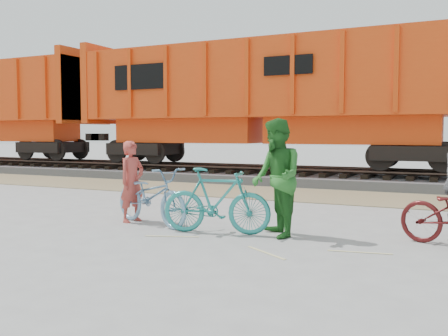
{
  "coord_description": "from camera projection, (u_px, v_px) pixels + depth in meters",
  "views": [
    {
      "loc": [
        3.24,
        -7.77,
        1.7
      ],
      "look_at": [
        -1.14,
        1.5,
        0.98
      ],
      "focal_mm": 40.0,
      "sensor_mm": 36.0,
      "label": 1
    }
  ],
  "objects": [
    {
      "name": "ground",
      "position": [
        247.0,
        233.0,
        8.51
      ],
      "size": [
        120.0,
        120.0,
        0.0
      ],
      "primitive_type": "plane",
      "color": "#9E9E99",
      "rests_on": "ground"
    },
    {
      "name": "gravel_strip",
      "position": [
        325.0,
        196.0,
        13.47
      ],
      "size": [
        120.0,
        3.0,
        0.02
      ],
      "primitive_type": "cube",
      "color": "#92835A",
      "rests_on": "ground"
    },
    {
      "name": "ballast_bed",
      "position": [
        351.0,
        180.0,
        16.61
      ],
      "size": [
        120.0,
        4.0,
        0.3
      ],
      "primitive_type": "cube",
      "color": "slate",
      "rests_on": "ground"
    },
    {
      "name": "track",
      "position": [
        351.0,
        170.0,
        16.59
      ],
      "size": [
        120.0,
        2.6,
        0.24
      ],
      "color": "black",
      "rests_on": "ballast_bed"
    },
    {
      "name": "hopper_car_center",
      "position": [
        264.0,
        96.0,
        17.74
      ],
      "size": [
        14.0,
        3.13,
        4.65
      ],
      "color": "black",
      "rests_on": "track"
    },
    {
      "name": "bicycle_blue",
      "position": [
        151.0,
        196.0,
        9.26
      ],
      "size": [
        2.17,
        1.4,
        1.08
      ],
      "primitive_type": "imported",
      "rotation": [
        0.0,
        0.0,
        1.21
      ],
      "color": "#719CBB",
      "rests_on": "ground"
    },
    {
      "name": "bicycle_teal",
      "position": [
        216.0,
        201.0,
        8.43
      ],
      "size": [
        1.93,
        0.89,
        1.12
      ],
      "primitive_type": "imported",
      "rotation": [
        0.0,
        0.0,
        1.78
      ],
      "color": "teal",
      "rests_on": "ground"
    },
    {
      "name": "person_solo",
      "position": [
        132.0,
        182.0,
        9.55
      ],
      "size": [
        0.47,
        0.63,
        1.55
      ],
      "primitive_type": "imported",
      "rotation": [
        0.0,
        0.0,
        1.37
      ],
      "color": "#B54036",
      "rests_on": "ground"
    },
    {
      "name": "person_man",
      "position": [
        277.0,
        178.0,
        8.15
      ],
      "size": [
        1.16,
        1.2,
        1.95
      ],
      "primitive_type": "imported",
      "rotation": [
        0.0,
        0.0,
        -0.92
      ],
      "color": "#266A24",
      "rests_on": "ground"
    }
  ]
}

